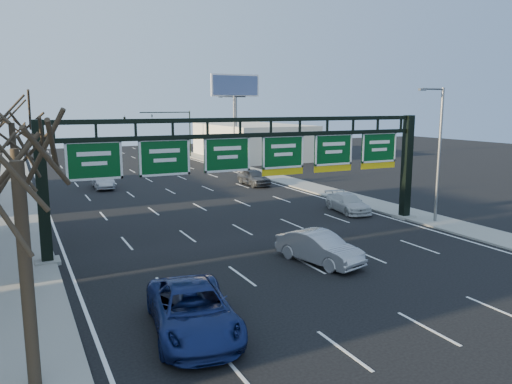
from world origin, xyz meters
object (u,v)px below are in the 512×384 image
car_blue_suv (193,310)px  car_silver_sedan (319,248)px  sign_gantry (258,161)px  car_white_wagon (348,203)px

car_blue_suv → car_silver_sedan: car_blue_suv is taller
car_blue_suv → car_silver_sedan: bearing=38.1°
sign_gantry → car_blue_suv: bearing=-126.3°
car_blue_suv → car_white_wagon: car_blue_suv is taller
car_white_wagon → sign_gantry: bearing=-151.9°
car_silver_sedan → car_white_wagon: car_silver_sedan is taller
car_blue_suv → car_white_wagon: 22.01m
car_blue_suv → car_silver_sedan: size_ratio=1.24×
sign_gantry → car_blue_suv: 13.71m
sign_gantry → car_white_wagon: 10.54m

